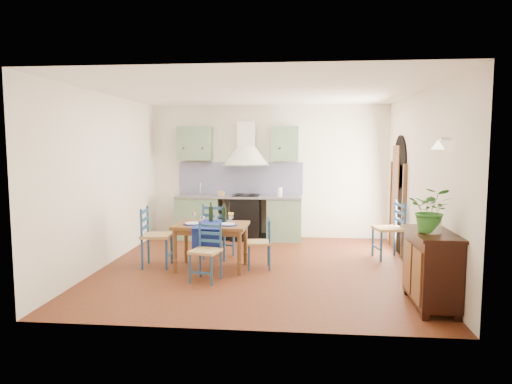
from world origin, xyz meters
TOP-DOWN VIEW (x-y plane):
  - floor at (0.00, 0.00)m, footprint 5.00×5.00m
  - back_wall at (-0.47, 2.29)m, footprint 5.00×0.96m
  - right_wall at (2.50, 0.28)m, footprint 0.26×5.00m
  - left_wall at (-2.50, 0.00)m, footprint 0.04×5.00m
  - ceiling at (0.00, 0.00)m, footprint 5.00×5.00m
  - dining_table at (-0.73, -0.13)m, footprint 1.16×0.88m
  - chair_near at (-0.68, -0.77)m, footprint 0.47×0.47m
  - chair_far at (-0.75, 0.54)m, footprint 0.56×0.56m
  - chair_left at (-1.67, -0.08)m, footprint 0.48×0.48m
  - chair_right at (0.05, -0.03)m, footprint 0.42×0.42m
  - chair_spare at (2.23, 0.81)m, footprint 0.55×0.55m
  - sideboard at (2.26, -1.57)m, footprint 0.50×1.05m
  - potted_plant at (2.22, -1.64)m, footprint 0.61×0.58m

SIDE VIEW (x-z plane):
  - floor at x=0.00m, z-range 0.00..0.00m
  - chair_right at x=0.05m, z-range 0.01..0.82m
  - chair_near at x=-0.68m, z-range 0.01..0.86m
  - chair_far at x=-0.75m, z-range 0.02..0.99m
  - chair_left at x=-1.67m, z-range 0.02..0.99m
  - sideboard at x=2.26m, z-range 0.04..0.98m
  - chair_spare at x=2.23m, z-range 0.02..1.02m
  - dining_table at x=-0.73m, z-range 0.12..1.16m
  - back_wall at x=-0.47m, z-range -0.35..2.45m
  - potted_plant at x=2.22m, z-range 0.94..1.48m
  - right_wall at x=2.50m, z-range -0.06..2.74m
  - left_wall at x=-2.50m, z-range 0.00..2.80m
  - ceiling at x=0.00m, z-range 2.80..2.81m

